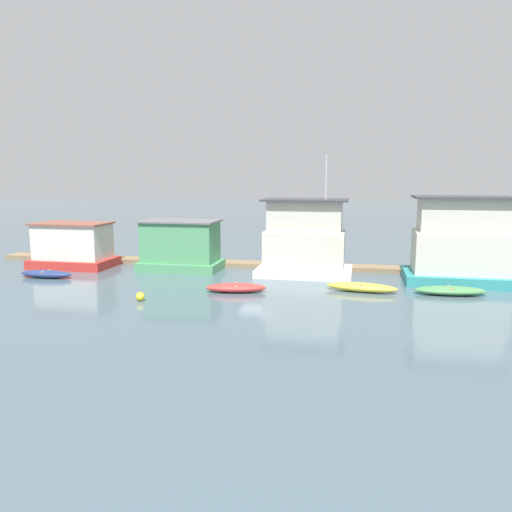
{
  "coord_description": "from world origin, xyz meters",
  "views": [
    {
      "loc": [
        6.5,
        -32.6,
        6.62
      ],
      "look_at": [
        0.0,
        -1.0,
        1.4
      ],
      "focal_mm": 35.0,
      "sensor_mm": 36.0,
      "label": 1
    }
  ],
  "objects_px": {
    "dinghy_navy": "(46,274)",
    "houseboat_red": "(73,246)",
    "houseboat_white": "(305,241)",
    "houseboat_teal": "(461,245)",
    "dinghy_green": "(450,291)",
    "buoy_yellow": "(140,296)",
    "houseboat_green": "(181,246)",
    "dinghy_yellow": "(362,287)",
    "dinghy_red": "(236,288)"
  },
  "relations": [
    {
      "from": "houseboat_red",
      "to": "houseboat_green",
      "type": "relative_size",
      "value": 1.01
    },
    {
      "from": "houseboat_white",
      "to": "buoy_yellow",
      "type": "distance_m",
      "value": 12.01
    },
    {
      "from": "houseboat_teal",
      "to": "dinghy_navy",
      "type": "xyz_separation_m",
      "value": [
        -26.16,
        -3.83,
        -2.14
      ]
    },
    {
      "from": "houseboat_red",
      "to": "buoy_yellow",
      "type": "xyz_separation_m",
      "value": [
        9.03,
        -8.4,
        -1.29
      ]
    },
    {
      "from": "houseboat_green",
      "to": "houseboat_white",
      "type": "xyz_separation_m",
      "value": [
        8.77,
        -0.04,
        0.6
      ]
    },
    {
      "from": "houseboat_red",
      "to": "dinghy_green",
      "type": "xyz_separation_m",
      "value": [
        25.48,
        -3.59,
        -1.29
      ]
    },
    {
      "from": "houseboat_teal",
      "to": "dinghy_red",
      "type": "xyz_separation_m",
      "value": [
        -12.99,
        -5.27,
        -2.13
      ]
    },
    {
      "from": "dinghy_navy",
      "to": "dinghy_red",
      "type": "xyz_separation_m",
      "value": [
        13.17,
        -1.44,
        0.01
      ]
    },
    {
      "from": "houseboat_teal",
      "to": "dinghy_green",
      "type": "distance_m",
      "value": 4.23
    },
    {
      "from": "dinghy_navy",
      "to": "houseboat_red",
      "type": "bearing_deg",
      "value": 95.45
    },
    {
      "from": "dinghy_navy",
      "to": "buoy_yellow",
      "type": "height_order",
      "value": "dinghy_navy"
    },
    {
      "from": "dinghy_red",
      "to": "dinghy_yellow",
      "type": "height_order",
      "value": "dinghy_yellow"
    },
    {
      "from": "houseboat_green",
      "to": "houseboat_teal",
      "type": "xyz_separation_m",
      "value": [
        18.48,
        -0.64,
        0.7
      ]
    },
    {
      "from": "houseboat_teal",
      "to": "buoy_yellow",
      "type": "xyz_separation_m",
      "value": [
        -17.51,
        -8.29,
        -2.15
      ]
    },
    {
      "from": "houseboat_white",
      "to": "houseboat_red",
      "type": "bearing_deg",
      "value": -178.34
    },
    {
      "from": "dinghy_yellow",
      "to": "dinghy_green",
      "type": "height_order",
      "value": "dinghy_yellow"
    },
    {
      "from": "houseboat_green",
      "to": "dinghy_navy",
      "type": "xyz_separation_m",
      "value": [
        -7.69,
        -4.47,
        -1.44
      ]
    },
    {
      "from": "dinghy_navy",
      "to": "dinghy_green",
      "type": "height_order",
      "value": "dinghy_navy"
    },
    {
      "from": "houseboat_green",
      "to": "buoy_yellow",
      "type": "relative_size",
      "value": 11.75
    },
    {
      "from": "houseboat_white",
      "to": "dinghy_green",
      "type": "bearing_deg",
      "value": -25.26
    },
    {
      "from": "dinghy_red",
      "to": "buoy_yellow",
      "type": "relative_size",
      "value": 7.53
    },
    {
      "from": "buoy_yellow",
      "to": "houseboat_green",
      "type": "bearing_deg",
      "value": 96.15
    },
    {
      "from": "houseboat_green",
      "to": "dinghy_green",
      "type": "distance_m",
      "value": 17.96
    },
    {
      "from": "houseboat_white",
      "to": "houseboat_teal",
      "type": "distance_m",
      "value": 9.73
    },
    {
      "from": "houseboat_white",
      "to": "dinghy_green",
      "type": "height_order",
      "value": "houseboat_white"
    },
    {
      "from": "houseboat_red",
      "to": "houseboat_white",
      "type": "distance_m",
      "value": 16.86
    },
    {
      "from": "dinghy_yellow",
      "to": "dinghy_green",
      "type": "bearing_deg",
      "value": 2.71
    },
    {
      "from": "buoy_yellow",
      "to": "dinghy_yellow",
      "type": "bearing_deg",
      "value": 21.57
    },
    {
      "from": "houseboat_white",
      "to": "houseboat_teal",
      "type": "bearing_deg",
      "value": -3.52
    },
    {
      "from": "dinghy_red",
      "to": "houseboat_red",
      "type": "bearing_deg",
      "value": 158.36
    },
    {
      "from": "dinghy_navy",
      "to": "dinghy_yellow",
      "type": "xyz_separation_m",
      "value": [
        20.23,
        0.12,
        0.01
      ]
    },
    {
      "from": "houseboat_teal",
      "to": "dinghy_navy",
      "type": "distance_m",
      "value": 26.53
    },
    {
      "from": "houseboat_red",
      "to": "houseboat_white",
      "type": "relative_size",
      "value": 0.72
    },
    {
      "from": "dinghy_red",
      "to": "buoy_yellow",
      "type": "distance_m",
      "value": 5.44
    },
    {
      "from": "houseboat_red",
      "to": "dinghy_navy",
      "type": "height_order",
      "value": "houseboat_red"
    },
    {
      "from": "dinghy_navy",
      "to": "dinghy_yellow",
      "type": "relative_size",
      "value": 0.86
    },
    {
      "from": "houseboat_white",
      "to": "houseboat_teal",
      "type": "height_order",
      "value": "houseboat_white"
    },
    {
      "from": "houseboat_teal",
      "to": "dinghy_navy",
      "type": "relative_size",
      "value": 1.84
    },
    {
      "from": "dinghy_yellow",
      "to": "houseboat_teal",
      "type": "bearing_deg",
      "value": 32.04
    },
    {
      "from": "houseboat_green",
      "to": "dinghy_red",
      "type": "height_order",
      "value": "houseboat_green"
    },
    {
      "from": "buoy_yellow",
      "to": "dinghy_navy",
      "type": "bearing_deg",
      "value": 152.72
    },
    {
      "from": "houseboat_green",
      "to": "buoy_yellow",
      "type": "height_order",
      "value": "houseboat_green"
    },
    {
      "from": "houseboat_red",
      "to": "dinghy_navy",
      "type": "relative_size",
      "value": 1.6
    },
    {
      "from": "houseboat_green",
      "to": "houseboat_white",
      "type": "distance_m",
      "value": 8.79
    },
    {
      "from": "dinghy_green",
      "to": "houseboat_teal",
      "type": "bearing_deg",
      "value": 73.05
    },
    {
      "from": "houseboat_red",
      "to": "houseboat_teal",
      "type": "height_order",
      "value": "houseboat_teal"
    },
    {
      "from": "dinghy_yellow",
      "to": "houseboat_white",
      "type": "bearing_deg",
      "value": 131.22
    },
    {
      "from": "houseboat_white",
      "to": "dinghy_red",
      "type": "xyz_separation_m",
      "value": [
        -3.29,
        -5.86,
        -2.03
      ]
    },
    {
      "from": "houseboat_green",
      "to": "dinghy_green",
      "type": "bearing_deg",
      "value": -13.32
    },
    {
      "from": "houseboat_teal",
      "to": "dinghy_yellow",
      "type": "distance_m",
      "value": 7.31
    }
  ]
}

